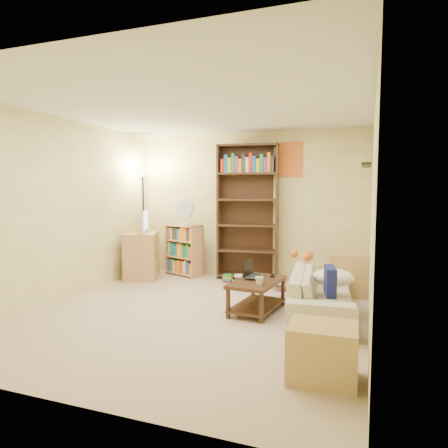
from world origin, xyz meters
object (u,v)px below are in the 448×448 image
at_px(desk_fan, 185,212).
at_px(end_cabinet, 323,352).
at_px(sofa, 322,293).
at_px(laptop, 257,277).
at_px(television, 141,221).
at_px(tall_bookshelf, 248,209).
at_px(mug, 259,281).
at_px(floor_lamp, 143,191).
at_px(tabby_cat, 305,255).
at_px(coffee_table, 257,292).
at_px(short_bookshelf, 184,250).
at_px(tv_stand, 142,255).
at_px(side_table, 349,273).

height_order(desk_fan, end_cabinet, desk_fan).
xyz_separation_m(sofa, laptop, (-0.81, -0.03, 0.14)).
height_order(television, tall_bookshelf, tall_bookshelf).
bearing_deg(mug, floor_lamp, 147.47).
height_order(laptop, television, television).
distance_m(sofa, tabby_cat, 0.82).
xyz_separation_m(sofa, coffee_table, (-0.77, -0.16, -0.01)).
bearing_deg(desk_fan, floor_lamp, -167.50).
bearing_deg(end_cabinet, coffee_table, 122.04).
bearing_deg(mug, short_bookshelf, 135.55).
distance_m(sofa, television, 3.39).
bearing_deg(tv_stand, sofa, -41.14).
xyz_separation_m(sofa, end_cabinet, (0.19, -1.70, -0.04)).
bearing_deg(tabby_cat, sofa, -65.65).
distance_m(short_bookshelf, desk_fan, 0.69).
relative_size(tall_bookshelf, desk_fan, 5.16).
height_order(television, short_bookshelf, television).
distance_m(tabby_cat, tall_bookshelf, 1.56).
bearing_deg(coffee_table, tall_bookshelf, 116.53).
height_order(tabby_cat, floor_lamp, floor_lamp).
height_order(short_bookshelf, side_table, short_bookshelf).
xyz_separation_m(tabby_cat, laptop, (-0.50, -0.70, -0.19)).
relative_size(short_bookshelf, side_table, 1.49).
relative_size(tall_bookshelf, floor_lamp, 1.21).
relative_size(coffee_table, end_cabinet, 1.76).
distance_m(coffee_table, desk_fan, 2.51).
relative_size(tabby_cat, coffee_table, 0.45).
relative_size(sofa, short_bookshelf, 2.10).
bearing_deg(desk_fan, end_cabinet, -49.08).
distance_m(mug, tv_stand, 2.84).
bearing_deg(floor_lamp, laptop, -27.73).
xyz_separation_m(tabby_cat, tall_bookshelf, (-1.11, 0.91, 0.60)).
xyz_separation_m(sofa, short_bookshelf, (-2.56, 1.46, 0.18)).
relative_size(tv_stand, tall_bookshelf, 0.35).
xyz_separation_m(coffee_table, desk_fan, (-1.74, 1.58, 0.88)).
bearing_deg(tall_bookshelf, mug, -77.37).
bearing_deg(tabby_cat, television, 173.06).
bearing_deg(coffee_table, television, 159.89).
xyz_separation_m(mug, tall_bookshelf, (-0.73, 1.97, 0.76)).
distance_m(tabby_cat, short_bookshelf, 2.40).
height_order(sofa, tv_stand, tv_stand).
relative_size(coffee_table, tv_stand, 1.20).
height_order(television, side_table, television).
relative_size(tv_stand, desk_fan, 1.78).
bearing_deg(end_cabinet, television, 140.86).
bearing_deg(short_bookshelf, tabby_cat, 1.86).
distance_m(coffee_table, mug, 0.30).
bearing_deg(coffee_table, short_bookshelf, 144.09).
height_order(mug, end_cabinet, mug).
bearing_deg(television, side_table, -111.63).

